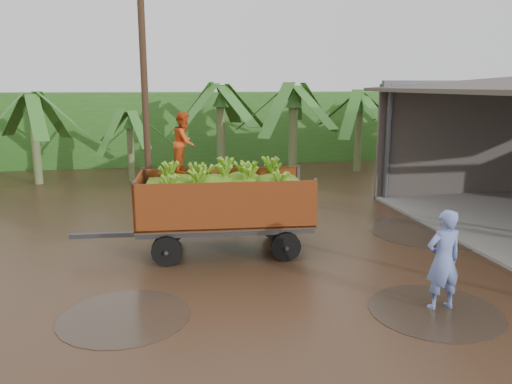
# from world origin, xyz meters

# --- Properties ---
(ground) EXTENTS (100.00, 100.00, 0.00)m
(ground) POSITION_xyz_m (0.00, 0.00, 0.00)
(ground) COLOR black
(ground) RESTS_ON ground
(hedge_north) EXTENTS (22.00, 3.00, 3.60)m
(hedge_north) POSITION_xyz_m (-2.00, 16.00, 1.80)
(hedge_north) COLOR #2D661E
(hedge_north) RESTS_ON ground
(banana_trailer) EXTENTS (5.73, 2.26, 3.34)m
(banana_trailer) POSITION_xyz_m (-0.97, 1.24, 1.24)
(banana_trailer) COLOR #994115
(banana_trailer) RESTS_ON ground
(man_blue) EXTENTS (0.70, 0.49, 1.84)m
(man_blue) POSITION_xyz_m (2.47, -2.68, 0.92)
(man_blue) COLOR #6B7FC4
(man_blue) RESTS_ON ground
(utility_pole) EXTENTS (1.20, 0.24, 8.67)m
(utility_pole) POSITION_xyz_m (-2.89, 7.96, 4.39)
(utility_pole) COLOR #47301E
(utility_pole) RESTS_ON ground
(banana_plants) EXTENTS (25.13, 20.11, 4.17)m
(banana_plants) POSITION_xyz_m (-4.10, 6.94, 1.93)
(banana_plants) COLOR #2D661E
(banana_plants) RESTS_ON ground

